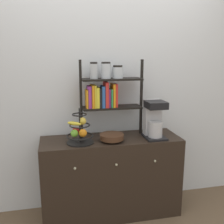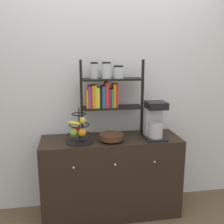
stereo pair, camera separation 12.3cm
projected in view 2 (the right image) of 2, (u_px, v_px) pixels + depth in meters
The scene contains 6 objects.
wall_back at pixel (107, 88), 2.79m from camera, with size 7.00×0.05×2.60m, color silver.
sideboard at pixel (111, 176), 2.72m from camera, with size 1.40×0.48×0.83m.
coffee_maker at pixel (154, 120), 2.62m from camera, with size 0.20×0.25×0.38m.
fruit_stand at pixel (79, 131), 2.49m from camera, with size 0.26×0.26×0.34m.
wooden_bowl at pixel (111, 137), 2.54m from camera, with size 0.23×0.23×0.07m.
shelf_hutch at pixel (106, 90), 2.63m from camera, with size 0.65×0.20×0.78m.
Camera 2 is at (-0.41, -2.25, 1.67)m, focal length 42.00 mm.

